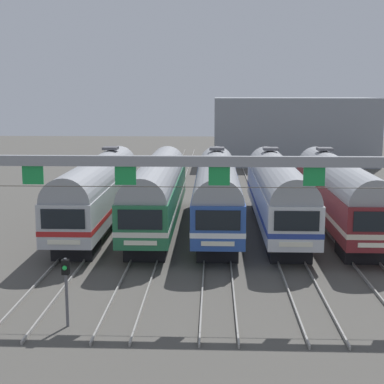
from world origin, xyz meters
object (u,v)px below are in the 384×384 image
at_px(commuter_train_green, 157,190).
at_px(yard_signal_mast, 66,279).
at_px(commuter_train_blue, 217,190).
at_px(commuter_train_maroon, 338,191).
at_px(commuter_train_stainless, 98,189).
at_px(commuter_train_silver, 277,191).
at_px(catenary_gantry, 219,185).

relative_size(commuter_train_green, yard_signal_mast, 6.48).
bearing_deg(commuter_train_blue, commuter_train_maroon, 0.00).
xyz_separation_m(commuter_train_stainless, commuter_train_silver, (11.91, 0.00, 0.00)).
bearing_deg(commuter_train_green, commuter_train_blue, 0.06).
bearing_deg(commuter_train_green, commuter_train_maroon, 0.02).
relative_size(commuter_train_green, commuter_train_silver, 1.00).
relative_size(commuter_train_stainless, catenary_gantry, 0.86).
distance_m(commuter_train_silver, commuter_train_maroon, 3.97).
height_order(commuter_train_stainless, commuter_train_silver, same).
distance_m(commuter_train_stainless, yard_signal_mast, 16.38).
distance_m(commuter_train_green, commuter_train_blue, 3.97).
xyz_separation_m(commuter_train_blue, commuter_train_maroon, (7.94, 0.00, 0.00)).
relative_size(commuter_train_blue, commuter_train_silver, 1.00).
bearing_deg(catenary_gantry, commuter_train_stainless, 120.46).
distance_m(commuter_train_stainless, commuter_train_blue, 7.94).
height_order(catenary_gantry, yard_signal_mast, catenary_gantry).
relative_size(commuter_train_maroon, yard_signal_mast, 6.48).
relative_size(commuter_train_blue, catenary_gantry, 0.86).
bearing_deg(commuter_train_stainless, catenary_gantry, -59.54).
height_order(commuter_train_silver, commuter_train_maroon, same).
bearing_deg(commuter_train_silver, yard_signal_mast, -121.42).
xyz_separation_m(commuter_train_maroon, catenary_gantry, (-7.94, -13.50, 2.54)).
relative_size(commuter_train_stainless, commuter_train_green, 1.00).
bearing_deg(commuter_train_silver, commuter_train_blue, 180.00).
distance_m(commuter_train_silver, yard_signal_mast, 19.05).
bearing_deg(commuter_train_green, commuter_train_stainless, 179.94).
distance_m(catenary_gantry, yard_signal_mast, 7.33).
relative_size(commuter_train_blue, commuter_train_maroon, 1.00).
relative_size(commuter_train_maroon, catenary_gantry, 0.86).
height_order(commuter_train_blue, catenary_gantry, catenary_gantry).
xyz_separation_m(commuter_train_green, yard_signal_mast, (-1.98, -16.24, -0.73)).
xyz_separation_m(commuter_train_stainless, catenary_gantry, (7.94, -13.50, 2.54)).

